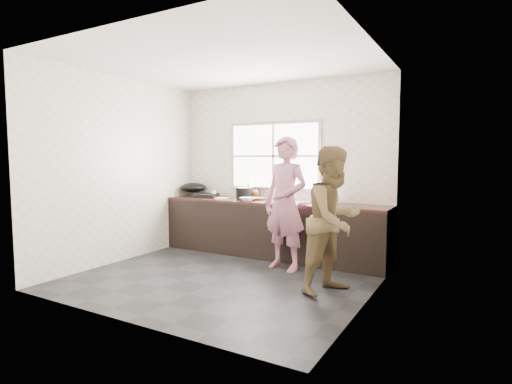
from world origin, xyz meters
The scene contains 30 objects.
floor centered at (0.00, 0.00, -0.01)m, with size 3.60×3.20×0.01m, color #242427.
ceiling centered at (0.00, 0.00, 2.71)m, with size 3.60×3.20×0.01m, color silver.
wall_back centered at (0.00, 1.60, 1.35)m, with size 3.60×0.01×2.70m, color beige.
wall_left centered at (-1.80, 0.00, 1.35)m, with size 0.01×3.20×2.70m, color silver.
wall_right centered at (1.80, 0.00, 1.35)m, with size 0.01×3.20×2.70m, color beige.
wall_front centered at (0.00, -1.60, 1.35)m, with size 3.60×0.01×2.70m, color beige.
cabinet centered at (0.00, 1.29, 0.41)m, with size 3.60×0.62×0.82m, color black.
countertop centered at (0.00, 1.29, 0.84)m, with size 3.60×0.64×0.04m, color #341A15.
sink centered at (0.35, 1.29, 0.86)m, with size 0.55×0.45×0.02m, color silver.
faucet centered at (0.35, 1.49, 1.01)m, with size 0.02×0.02×0.30m, color silver.
window_frame centered at (-0.10, 1.59, 1.55)m, with size 1.60×0.05×1.10m, color #9EA0A5.
window_glazing centered at (-0.10, 1.57, 1.55)m, with size 1.50×0.01×1.00m, color white.
woman centered at (0.51, 0.74, 0.85)m, with size 0.62×0.41×1.69m, color #CA7996.
person_side centered at (1.39, 0.16, 0.83)m, with size 0.80×0.63×1.65m, color brown.
cutting_board centered at (-0.30, 1.35, 0.88)m, with size 0.40×0.40×0.04m, color #312113.
cleaver centered at (-0.27, 1.15, 0.90)m, with size 0.18×0.09×0.01m, color #AAADB1.
bowl_mince centered at (-0.31, 1.11, 0.89)m, with size 0.23×0.23×0.06m, color white.
bowl_crabs centered at (0.89, 1.36, 0.89)m, with size 0.17×0.17×0.05m, color white.
bowl_held centered at (0.60, 1.08, 0.89)m, with size 0.18×0.18×0.06m, color silver.
black_pot centered at (-0.50, 1.31, 0.95)m, with size 0.26×0.26×0.19m, color black.
plate_food centered at (-0.85, 1.19, 0.87)m, with size 0.22×0.22×0.02m, color silver.
bottle_green centered at (-0.52, 1.49, 0.99)m, with size 0.10×0.10×0.27m, color green.
bottle_brown_tall centered at (-0.67, 1.52, 0.94)m, with size 0.08×0.08×0.17m, color #431D10.
bottle_brown_short centered at (-0.40, 1.52, 0.95)m, with size 0.15×0.15×0.19m, color #4F2F13.
glass_jar centered at (-1.15, 1.38, 0.92)m, with size 0.08×0.08×0.11m, color white.
burner centered at (-1.25, 1.29, 0.89)m, with size 0.39×0.39×0.06m, color black.
wok centered at (-1.59, 1.40, 1.00)m, with size 0.44×0.44×0.17m, color black.
dish_rack centered at (0.89, 1.21, 1.00)m, with size 0.36×0.25×0.27m, color silver.
pot_lid_left centered at (-1.41, 1.29, 0.87)m, with size 0.25×0.25×0.01m, color silver.
pot_lid_right centered at (-0.81, 1.29, 0.87)m, with size 0.24×0.24×0.01m, color silver.
Camera 1 is at (2.81, -4.13, 1.51)m, focal length 28.00 mm.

